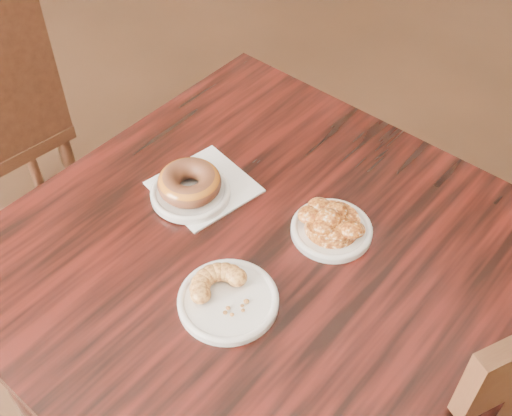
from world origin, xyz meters
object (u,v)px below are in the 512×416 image
apple_fritter (332,222)px  cruller_fragment (228,293)px  glazed_donut (189,183)px  cafe_table (264,362)px

apple_fritter → cruller_fragment: apple_fritter is taller
apple_fritter → cruller_fragment: (-0.23, -0.04, -0.00)m
glazed_donut → apple_fritter: (0.18, -0.21, -0.01)m
cafe_table → cruller_fragment: 0.42m
apple_fritter → cafe_table: bearing=172.5°
cruller_fragment → apple_fritter: bearing=10.0°
cruller_fragment → cafe_table: bearing=28.3°
apple_fritter → cruller_fragment: 0.24m
apple_fritter → cruller_fragment: size_ratio=1.24×
cafe_table → cruller_fragment: size_ratio=7.88×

